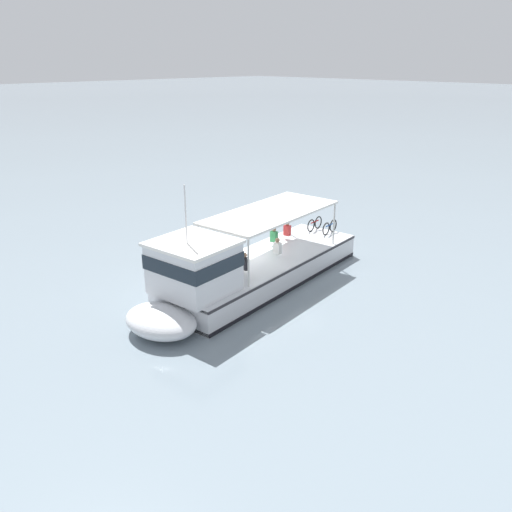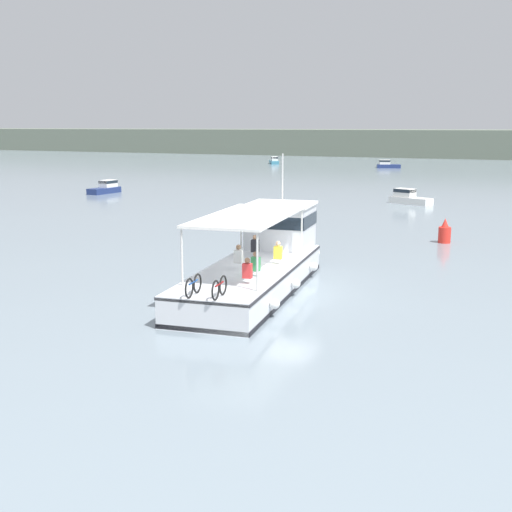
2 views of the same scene
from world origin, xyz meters
The scene contains 8 objects.
ground_plane centered at (0.00, 0.00, 0.00)m, with size 400.00×400.00×0.00m, color gray.
distant_shoreline centered at (0.00, 125.56, 2.80)m, with size 400.00×28.00×5.60m, color #606B5B.
ferry_main centered at (-1.33, 0.76, 1.02)m, with size 4.70×13.02×5.32m.
motorboat_far_left centered at (-1.68, 32.42, 0.54)m, with size 3.83×2.52×1.26m.
motorboat_mid_channel centered at (-14.43, 78.96, 0.54)m, with size 3.83×2.41×1.26m.
motorboat_off_stern centered at (-34.73, 81.83, 0.54)m, with size 2.93×3.77×1.26m.
motorboat_near_starboard centered at (-30.61, 29.09, 0.54)m, with size 1.57×3.69×1.26m.
channel_buoy centered at (4.07, 14.12, 0.57)m, with size 0.70×0.70×1.40m.
Camera 2 is at (9.47, -23.96, 6.56)m, focal length 46.34 mm.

